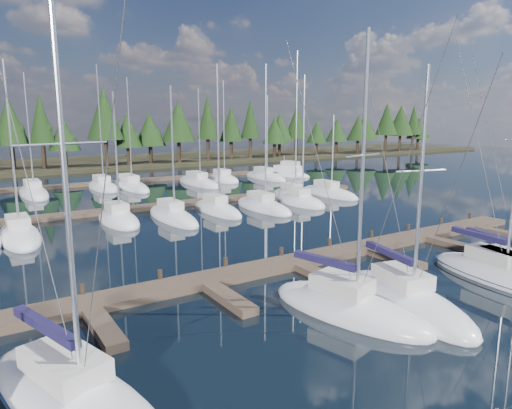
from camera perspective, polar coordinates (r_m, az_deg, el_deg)
ground at (r=38.14m, az=-6.52°, el=-2.81°), size 260.00×260.00×0.00m
far_shore at (r=95.16m, az=-22.74°, el=4.67°), size 220.00×30.00×0.60m
main_dock at (r=27.70m, az=5.19°, el=-7.54°), size 44.00×6.13×0.90m
back_docks at (r=56.06m, az=-15.40°, el=1.40°), size 50.00×21.80×0.40m
front_sailboat_1 at (r=16.33m, az=-21.79°, el=-21.73°), size 5.87×10.23×14.83m
front_sailboat_2 at (r=21.89m, az=11.43°, el=-12.56°), size 4.78×8.67×13.27m
front_sailboat_3 at (r=23.41m, az=18.25°, el=-11.36°), size 4.78×9.11×11.93m
front_sailboat_4 at (r=28.92m, az=27.97°, el=-7.81°), size 3.64×9.10×14.13m
front_sailboat_5 at (r=28.83m, az=29.29°, el=-8.00°), size 4.59×9.10×13.39m
back_sailboat_rows at (r=51.84m, az=-13.69°, el=0.83°), size 44.88×32.15×16.76m
motor_yacht_right at (r=71.88m, az=4.06°, el=3.91°), size 5.03×8.26×3.91m
tree_line at (r=85.14m, az=-21.98°, el=9.01°), size 184.31×12.03×13.96m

